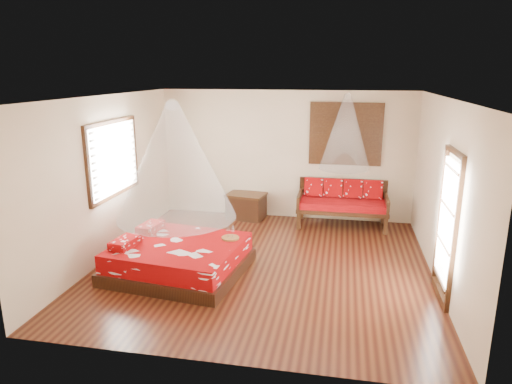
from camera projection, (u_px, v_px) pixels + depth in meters
The scene contains 10 objects.
room at pixel (264, 185), 7.38m from camera, with size 5.54×5.54×2.84m.
bed at pixel (178, 258), 7.40m from camera, with size 2.23×2.06×0.63m.
daybed at pixel (342, 201), 9.64m from camera, with size 1.87×0.83×0.96m.
storage_chest at pixel (246, 206), 10.14m from camera, with size 0.91×0.73×0.56m.
shutter_panel at pixel (346, 134), 9.60m from camera, with size 1.52×0.06×1.32m.
window_left at pixel (114, 159), 7.99m from camera, with size 0.10×1.74×1.34m.
glazed_door at pixel (447, 227), 6.40m from camera, with size 0.08×1.02×2.16m.
wine_tray at pixel (230, 235), 7.53m from camera, with size 0.29×0.29×0.23m.
mosquito_net_main at pixel (175, 161), 6.99m from camera, with size 1.87×1.87×1.80m, color white.
mosquito_net_daybed at pixel (346, 132), 9.13m from camera, with size 1.03×1.03×1.50m, color white.
Camera 1 is at (1.22, -7.06, 3.19)m, focal length 32.00 mm.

